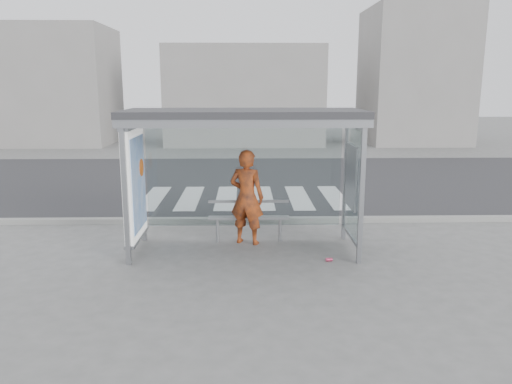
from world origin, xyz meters
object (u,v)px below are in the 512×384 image
at_px(bus_shelter, 223,145).
at_px(bench, 249,217).
at_px(soda_can, 329,260).
at_px(person, 247,197).

xyz_separation_m(bus_shelter, bench, (0.46, 0.52, -1.49)).
distance_m(bus_shelter, soda_can, 2.78).
relative_size(bus_shelter, bench, 2.67).
relative_size(bus_shelter, soda_can, 36.63).
relative_size(bus_shelter, person, 2.29).
bearing_deg(bus_shelter, person, 44.06).
xyz_separation_m(bus_shelter, soda_can, (1.87, -0.67, -1.95)).
bearing_deg(soda_can, bus_shelter, 160.21).
bearing_deg(bench, bus_shelter, -131.17).
height_order(bus_shelter, person, bus_shelter).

